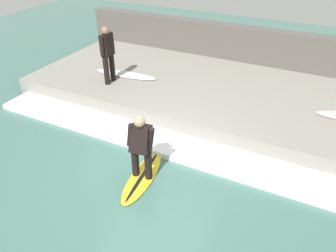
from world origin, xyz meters
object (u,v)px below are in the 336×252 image
object	(u,v)px
surfer_riding	(141,145)
surfer_waiting_near	(108,52)
surfboard_waiting_near	(126,74)
surfboard_riding	(143,177)

from	to	relation	value
surfer_riding	surfer_waiting_near	distance (m)	3.98
surfer_waiting_near	surfboard_waiting_near	world-z (taller)	surfer_waiting_near
surfer_riding	surfer_waiting_near	xyz separation A→B (m)	(2.83, 2.74, 0.56)
surfer_riding	surfboard_waiting_near	size ratio (longest dim) A/B	0.69
surfboard_riding	surfer_waiting_near	world-z (taller)	surfer_waiting_near
surfer_riding	surfboard_waiting_near	distance (m)	4.34
surfboard_riding	surfer_riding	world-z (taller)	surfer_riding
surfboard_riding	surfer_riding	bearing A→B (deg)	90.00
surfboard_riding	surfer_waiting_near	size ratio (longest dim) A/B	1.09
surfboard_riding	surfboard_waiting_near	distance (m)	4.35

